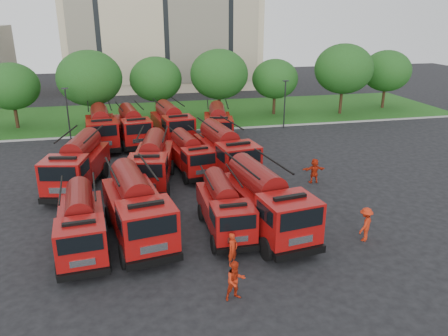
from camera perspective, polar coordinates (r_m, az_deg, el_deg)
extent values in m
plane|color=black|center=(29.12, -3.00, -4.26)|extent=(140.00, 140.00, 0.00)
cube|color=#1F4C14|center=(53.75, -7.72, 6.87)|extent=(70.00, 16.00, 0.12)
cube|color=gray|center=(45.91, -6.79, 4.72)|extent=(70.00, 0.30, 0.14)
cube|color=#C0AC8E|center=(74.54, -8.20, 20.02)|extent=(30.00, 14.00, 25.00)
cube|color=black|center=(67.47, -7.67, 20.10)|extent=(28.00, 0.15, 22.00)
cylinder|color=#382314|center=(51.75, -25.47, 5.92)|extent=(0.36, 0.36, 2.38)
ellipsoid|color=#1E4212|center=(51.16, -26.02, 9.57)|extent=(5.71, 5.71, 4.86)
cylinder|color=#382314|center=(49.03, -16.70, 6.59)|extent=(0.36, 0.36, 2.80)
ellipsoid|color=#1E4212|center=(48.35, -17.17, 11.16)|extent=(6.72, 6.72, 5.71)
cylinder|color=#382314|center=(51.48, -8.69, 7.59)|extent=(0.36, 0.36, 2.45)
ellipsoid|color=#1E4212|center=(50.88, -8.89, 11.40)|extent=(5.88, 5.88, 5.00)
cylinder|color=#382314|center=(50.93, -0.63, 7.84)|extent=(0.36, 0.36, 2.73)
ellipsoid|color=#1E4212|center=(50.28, -0.64, 12.15)|extent=(6.55, 6.55, 5.57)
cylinder|color=#382314|center=(53.76, 6.54, 8.10)|extent=(0.36, 0.36, 2.27)
ellipsoid|color=#1E4212|center=(53.22, 6.68, 11.49)|extent=(5.46, 5.46, 4.64)
cylinder|color=#382314|center=(55.48, 14.99, 8.24)|extent=(0.36, 0.36, 2.87)
ellipsoid|color=#1E4212|center=(54.86, 15.37, 12.39)|extent=(6.89, 6.89, 5.85)
cylinder|color=#382314|center=(60.67, 20.07, 8.48)|extent=(0.36, 0.36, 2.52)
ellipsoid|color=#1E4212|center=(60.16, 20.47, 11.80)|extent=(6.05, 6.05, 5.14)
cylinder|color=black|center=(44.82, -19.71, 6.54)|extent=(0.14, 0.14, 5.00)
cube|color=black|center=(44.36, -20.09, 9.74)|extent=(0.60, 0.25, 0.12)
cylinder|color=black|center=(47.35, 7.92, 8.15)|extent=(0.14, 0.14, 5.00)
cube|color=black|center=(46.91, 8.07, 11.21)|extent=(0.60, 0.25, 0.12)
cube|color=black|center=(24.25, -17.92, -8.86)|extent=(2.72, 6.73, 0.28)
cube|color=black|center=(21.38, -17.81, -13.10)|extent=(2.36, 0.44, 0.33)
cube|color=#900807|center=(21.77, -18.15, -9.15)|extent=(2.47, 2.26, 1.83)
cube|color=black|center=(20.64, -18.26, -9.48)|extent=(1.97, 0.22, 0.80)
cube|color=#900807|center=(24.84, -18.13, -6.23)|extent=(2.66, 4.50, 1.22)
cylinder|color=#5D0B0A|center=(24.44, -18.38, -4.12)|extent=(1.74, 4.05, 1.41)
cylinder|color=black|center=(22.24, -20.66, -12.24)|extent=(0.42, 1.06, 1.03)
cylinder|color=black|center=(22.15, -15.00, -11.71)|extent=(0.42, 1.06, 1.03)
cylinder|color=black|center=(25.86, -20.34, -7.53)|extent=(0.42, 1.06, 1.03)
cylinder|color=black|center=(25.78, -15.54, -7.06)|extent=(0.42, 1.06, 1.03)
cube|color=black|center=(24.73, -11.16, -7.37)|extent=(3.76, 7.98, 0.33)
cube|color=black|center=(21.41, -9.01, -11.95)|extent=(2.75, 0.73, 0.38)
cube|color=#900807|center=(21.87, -9.97, -7.44)|extent=(3.05, 2.82, 2.14)
cube|color=black|center=(20.57, -9.29, -7.68)|extent=(2.28, 0.44, 0.93)
cube|color=#900807|center=(25.44, -11.83, -4.44)|extent=(3.49, 5.41, 1.42)
cylinder|color=#5D0B0A|center=(24.99, -12.02, -2.01)|extent=(2.39, 4.81, 1.64)
cylinder|color=black|center=(22.14, -12.88, -11.26)|extent=(0.58, 1.25, 1.20)
cylinder|color=black|center=(22.56, -6.48, -10.22)|extent=(0.58, 1.25, 1.20)
cylinder|color=black|center=(26.38, -14.70, -6.14)|extent=(0.58, 1.25, 1.20)
cylinder|color=black|center=(26.74, -9.34, -5.37)|extent=(0.58, 1.25, 1.20)
cube|color=black|center=(25.05, 0.01, -6.94)|extent=(2.07, 6.24, 0.27)
cube|color=black|center=(22.38, 1.83, -10.57)|extent=(2.23, 0.23, 0.31)
cube|color=#900807|center=(22.75, 1.21, -7.03)|extent=(2.19, 1.97, 1.73)
cube|color=black|center=(21.71, 1.85, -7.23)|extent=(1.87, 0.05, 0.76)
cube|color=#900807|center=(25.61, -0.48, -4.56)|extent=(2.20, 4.10, 1.16)
cylinder|color=#5D0B0A|center=(25.24, -0.49, -2.60)|extent=(1.35, 3.74, 1.33)
cylinder|color=black|center=(22.91, -1.23, -9.91)|extent=(0.32, 0.98, 0.98)
cylinder|color=black|center=(23.35, 3.76, -9.35)|extent=(0.32, 0.98, 0.98)
cylinder|color=black|center=(26.33, -2.95, -5.80)|extent=(0.32, 0.98, 0.98)
cylinder|color=black|center=(26.71, 1.39, -5.39)|extent=(0.32, 0.98, 0.98)
cube|color=black|center=(25.11, 5.35, -6.60)|extent=(3.67, 8.06, 0.33)
cube|color=black|center=(22.11, 9.91, -10.89)|extent=(2.79, 0.68, 0.39)
cube|color=#900807|center=(22.46, 8.45, -6.51)|extent=(3.05, 2.82, 2.16)
cube|color=black|center=(21.29, 10.15, -6.66)|extent=(2.31, 0.40, 0.94)
cube|color=#900807|center=(25.73, 4.21, -3.71)|extent=(3.44, 5.45, 1.44)
cylinder|color=#5D0B0A|center=(25.29, 4.28, -1.26)|extent=(2.34, 4.86, 1.67)
cylinder|color=black|center=(22.38, 5.65, -10.43)|extent=(0.56, 1.26, 1.22)
cylinder|color=black|center=(23.52, 11.31, -9.16)|extent=(0.56, 1.26, 1.22)
cylinder|color=black|center=(26.32, 0.91, -5.49)|extent=(0.56, 1.26, 1.22)
cylinder|color=black|center=(27.29, 5.90, -4.64)|extent=(0.56, 1.26, 1.22)
cube|color=black|center=(32.64, -18.35, -1.24)|extent=(4.06, 7.97, 0.33)
cube|color=black|center=(29.29, -20.55, -4.03)|extent=(2.71, 0.84, 0.38)
cube|color=#900807|center=(29.92, -20.06, -0.83)|extent=(3.11, 2.90, 2.12)
cube|color=black|center=(28.69, -20.95, -0.77)|extent=(2.24, 0.54, 0.92)
cube|color=#900807|center=(33.43, -17.91, 0.88)|extent=(3.67, 5.45, 1.41)
cylinder|color=#5D0B0A|center=(33.10, -18.12, 2.77)|extent=(2.56, 4.81, 1.63)
cylinder|color=black|center=(30.64, -22.11, -3.30)|extent=(0.63, 1.25, 1.20)
cylinder|color=black|center=(29.80, -17.63, -3.39)|extent=(0.63, 1.25, 1.20)
cylinder|color=black|center=(34.82, -19.35, -0.25)|extent=(0.63, 1.25, 1.20)
cylinder|color=black|center=(34.08, -15.37, -0.25)|extent=(0.63, 1.25, 1.20)
cube|color=black|center=(32.04, -9.29, -0.92)|extent=(3.59, 7.57, 0.31)
cube|color=black|center=(28.66, -10.05, -3.60)|extent=(2.60, 0.70, 0.36)
cube|color=#900807|center=(29.32, -9.92, -0.49)|extent=(2.90, 2.69, 2.02)
cube|color=black|center=(28.08, -10.25, -0.41)|extent=(2.16, 0.42, 0.88)
cube|color=#900807|center=(32.84, -9.16, 1.14)|extent=(3.32, 5.14, 1.35)
cylinder|color=#5D0B0A|center=(32.51, -9.26, 2.99)|extent=(2.28, 4.56, 1.56)
cylinder|color=black|center=(29.76, -12.11, -2.96)|extent=(0.55, 1.19, 1.14)
cylinder|color=black|center=(29.46, -7.52, -2.91)|extent=(0.55, 1.19, 1.14)
cylinder|color=black|center=(33.98, -10.95, 0.00)|extent=(0.55, 1.19, 1.14)
cylinder|color=black|center=(33.71, -6.93, 0.06)|extent=(0.55, 1.19, 1.14)
cube|color=black|center=(34.10, -4.45, 0.40)|extent=(3.02, 6.51, 0.27)
cube|color=black|center=(31.27, -2.71, -1.46)|extent=(2.25, 0.57, 0.31)
cube|color=#900807|center=(31.83, -3.35, 0.93)|extent=(2.48, 2.29, 1.75)
cube|color=black|center=(30.80, -2.77, 1.08)|extent=(1.86, 0.34, 0.76)
cube|color=#900807|center=(34.77, -4.97, 2.01)|extent=(2.81, 4.41, 1.16)
cylinder|color=#5D0B0A|center=(34.49, -5.02, 3.52)|extent=(1.92, 3.92, 1.34)
cylinder|color=black|center=(31.76, -4.97, -1.27)|extent=(0.46, 1.02, 0.98)
cylinder|color=black|center=(32.36, -1.48, -0.79)|extent=(0.46, 1.02, 0.98)
cylinder|color=black|center=(35.33, -6.83, 0.86)|extent=(0.46, 1.02, 0.98)
cylinder|color=black|center=(35.88, -3.65, 1.25)|extent=(0.46, 1.02, 0.98)
cube|color=black|center=(33.72, 0.11, 0.48)|extent=(3.61, 8.01, 0.33)
cube|color=black|center=(30.34, 2.75, -1.89)|extent=(2.77, 0.67, 0.39)
cube|color=#900807|center=(30.99, 1.86, 1.15)|extent=(3.02, 2.79, 2.15)
cube|color=black|center=(29.76, 2.78, 1.35)|extent=(2.30, 0.38, 0.94)
cube|color=#900807|center=(34.53, -0.60, 2.49)|extent=(3.40, 5.41, 1.43)
cylinder|color=#5D0B0A|center=(34.20, -0.61, 4.36)|extent=(2.30, 4.82, 1.66)
cylinder|color=black|center=(30.82, -0.19, -1.62)|extent=(0.56, 1.26, 1.21)
cylinder|color=black|center=(31.74, 4.10, -1.03)|extent=(0.56, 1.26, 1.21)
cylinder|color=black|center=(35.14, -2.97, 1.07)|extent=(0.56, 1.26, 1.21)
cylinder|color=black|center=(35.95, 0.88, 1.53)|extent=(0.56, 1.26, 1.21)
cube|color=black|center=(42.17, -15.58, 3.68)|extent=(3.15, 7.77, 0.32)
cube|color=black|center=(38.50, -15.28, 2.12)|extent=(2.72, 0.51, 0.38)
cube|color=#900807|center=(39.35, -15.55, 4.40)|extent=(2.85, 2.61, 2.11)
cube|color=black|center=(38.05, -15.52, 4.66)|extent=(2.27, 0.26, 0.92)
cube|color=#900807|center=(43.11, -15.77, 5.19)|extent=(3.08, 5.19, 1.41)
cylinder|color=#5D0B0A|center=(42.85, -15.91, 6.68)|extent=(2.02, 4.67, 1.62)
cylinder|color=black|center=(39.48, -17.16, 2.29)|extent=(0.48, 1.22, 1.19)
cylinder|color=black|center=(39.55, -13.56, 2.65)|extent=(0.48, 1.22, 1.19)
cylinder|color=black|center=(44.07, -17.31, 4.04)|extent=(0.48, 1.22, 1.19)
cylinder|color=black|center=(44.13, -14.08, 4.36)|extent=(0.48, 1.22, 1.19)
cube|color=black|center=(42.38, -11.79, 4.02)|extent=(3.38, 7.47, 0.31)
cube|color=black|center=(38.93, -10.87, 2.61)|extent=(2.58, 0.63, 0.36)
cube|color=#900807|center=(39.73, -11.30, 4.74)|extent=(2.82, 2.61, 2.01)
cube|color=black|center=(38.51, -11.04, 5.01)|extent=(2.15, 0.36, 0.88)
cube|color=#900807|center=(43.26, -12.12, 5.44)|extent=(3.18, 5.05, 1.34)
cylinder|color=#5D0B0A|center=(43.01, -12.22, 6.86)|extent=(2.15, 4.50, 1.54)
cylinder|color=black|center=(39.70, -12.81, 2.73)|extent=(0.52, 1.17, 1.13)
cylinder|color=black|center=(40.07, -9.46, 3.11)|extent=(0.52, 1.17, 1.13)
cylinder|color=black|center=(44.03, -13.70, 4.32)|extent=(0.52, 1.17, 1.13)
cylinder|color=black|center=(44.36, -10.67, 4.65)|extent=(0.52, 1.17, 1.13)
cube|color=black|center=(42.57, -6.79, 4.41)|extent=(3.49, 7.80, 0.32)
cube|color=black|center=(39.02, -5.42, 2.97)|extent=(2.70, 0.64, 0.38)
cube|color=#900807|center=(39.83, -5.95, 5.19)|extent=(2.94, 2.71, 2.10)
cube|color=black|center=(38.58, -5.52, 5.47)|extent=(2.25, 0.36, 0.91)
cube|color=#900807|center=(43.47, -7.22, 5.89)|extent=(3.29, 5.27, 1.40)
cylinder|color=#5D0B0A|center=(43.21, -7.28, 7.36)|extent=(2.22, 4.70, 1.61)
cylinder|color=black|center=(39.70, -7.53, 3.10)|extent=(0.54, 1.22, 1.18)
cylinder|color=black|center=(40.30, -4.11, 3.47)|extent=(0.54, 1.22, 1.18)
cylinder|color=black|center=(44.17, -8.96, 4.72)|extent=(0.54, 1.22, 1.18)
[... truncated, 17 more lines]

